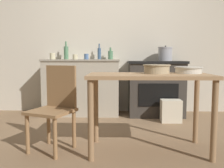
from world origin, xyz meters
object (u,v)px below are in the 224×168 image
object	(u,v)px
work_table	(149,86)
chair	(55,105)
bottle_far_left	(66,52)
bottle_left	(111,55)
flour_sack	(171,111)
cup_center_right	(52,56)
mixing_bowl_small	(189,70)
cup_center_left	(75,57)
cup_center	(86,57)
bottle_mid_left	(99,53)
mixing_bowl_large	(157,69)
stock_pot	(165,54)
stove	(156,88)

from	to	relation	value
work_table	chair	world-z (taller)	chair
bottle_far_left	bottle_left	xyz separation A→B (m)	(0.75, 0.03, -0.04)
flour_sack	bottle_left	bearing A→B (deg)	146.73
work_table	flour_sack	xyz separation A→B (m)	(0.47, 1.17, -0.50)
cup_center_right	mixing_bowl_small	bearing A→B (deg)	-39.45
cup_center_left	cup_center	size ratio (longest dim) A/B	0.94
flour_sack	bottle_mid_left	distance (m)	1.53
flour_sack	cup_center_right	xyz separation A→B (m)	(-1.86, 0.43, 0.81)
mixing_bowl_large	bottle_left	size ratio (longest dim) A/B	1.41
chair	cup_center	size ratio (longest dim) A/B	9.77
stock_pot	mixing_bowl_large	world-z (taller)	stock_pot
cup_center_left	chair	bearing A→B (deg)	-88.28
stock_pot	bottle_far_left	bearing A→B (deg)	178.49
mixing_bowl_large	mixing_bowl_small	bearing A→B (deg)	5.55
bottle_left	cup_center	size ratio (longest dim) A/B	2.23
chair	cup_center	world-z (taller)	cup_center
work_table	bottle_left	xyz separation A→B (m)	(-0.44, 1.77, 0.33)
flour_sack	cup_center_left	xyz separation A→B (m)	(-1.48, 0.38, 0.80)
mixing_bowl_small	bottle_far_left	bearing A→B (deg)	134.74
bottle_far_left	chair	bearing A→B (deg)	-82.24
stove	mixing_bowl_small	world-z (taller)	stove
mixing_bowl_large	cup_center_left	size ratio (longest dim) A/B	3.37
mixing_bowl_small	cup_center_left	world-z (taller)	cup_center_left
chair	bottle_far_left	size ratio (longest dim) A/B	2.92
flour_sack	bottle_left	size ratio (longest dim) A/B	1.68
stove	cup_center	distance (m)	1.25
flour_sack	cup_center	bearing A→B (deg)	165.06
bottle_left	chair	bearing A→B (deg)	-106.79
bottle_mid_left	bottle_left	bearing A→B (deg)	-3.25
stock_pot	mixing_bowl_large	bearing A→B (deg)	-103.41
bottle_left	mixing_bowl_small	bearing A→B (deg)	-62.58
stove	work_table	bearing A→B (deg)	-100.86
cup_center	cup_center_right	size ratio (longest dim) A/B	0.87
stove	cup_center_right	world-z (taller)	cup_center_right
mixing_bowl_small	bottle_mid_left	world-z (taller)	bottle_mid_left
bottle_left	cup_center_left	distance (m)	0.61
stove	work_table	world-z (taller)	stove
stock_pot	cup_center_left	size ratio (longest dim) A/B	3.05
work_table	mixing_bowl_large	xyz separation A→B (m)	(0.08, 0.08, 0.17)
stock_pot	bottle_far_left	size ratio (longest dim) A/B	0.85
chair	cup_center_right	size ratio (longest dim) A/B	8.54
chair	bottle_left	bearing A→B (deg)	95.24
work_table	stove	bearing A→B (deg)	79.14
chair	bottle_mid_left	distance (m)	1.85
mixing_bowl_small	cup_center_left	size ratio (longest dim) A/B	3.45
mixing_bowl_large	bottle_far_left	bearing A→B (deg)	127.58
work_table	flour_sack	size ratio (longest dim) A/B	3.65
stove	bottle_left	size ratio (longest dim) A/B	4.63
chair	flour_sack	xyz separation A→B (m)	(1.43, 1.12, -0.29)
stove	mixing_bowl_small	distance (m)	1.56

